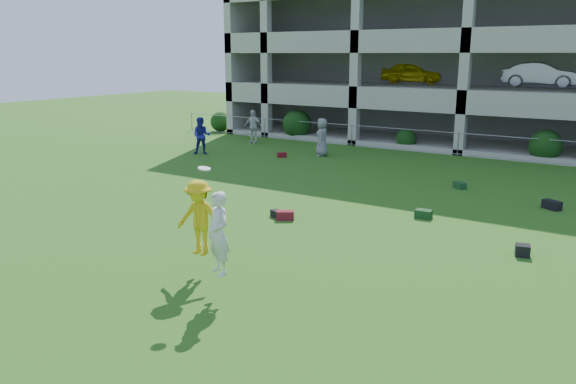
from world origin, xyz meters
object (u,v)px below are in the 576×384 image
Objects in this scene: bystander_b at (253,127)px; parking_garage at (506,38)px; crate_d at (523,250)px; bystander_a at (202,136)px; bystander_c at (322,137)px; frisbee_contest at (204,222)px.

parking_garage reaches higher than bystander_b.
crate_d is at bearing -75.83° from parking_garage.
bystander_a is 1.00× the size of bystander_c.
frisbee_contest is at bearing -5.81° from bystander_c.
parking_garage is at bearing 89.66° from frisbee_contest.
bystander_b is 20.42m from frisbee_contest.
crate_d is (11.47, -9.96, -0.81)m from bystander_c.
bystander_a is 0.06× the size of parking_garage.
bystander_b is 5.46× the size of crate_d.
crate_d is at bearing 23.28° from bystander_c.
parking_garage reaches higher than bystander_a.
parking_garage is (-5.67, 22.46, 5.86)m from crate_d.
bystander_c is 16.52m from frisbee_contest.
frisbee_contest is 28.40m from parking_garage.
bystander_a is 0.86× the size of frisbee_contest.
bystander_b is 0.06× the size of parking_garage.
parking_garage is at bearing 104.17° from crate_d.
crate_d is 0.01× the size of parking_garage.
frisbee_contest is (11.11, -17.13, 0.43)m from bystander_b.
parking_garage is at bearing 129.34° from bystander_c.
frisbee_contest reaches higher than crate_d.
bystander_b is 16.47m from parking_garage.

